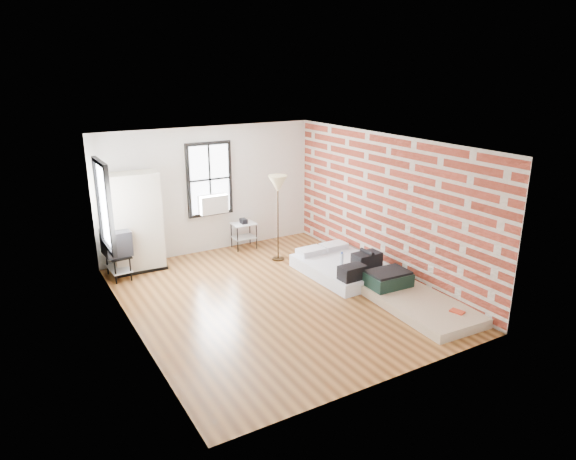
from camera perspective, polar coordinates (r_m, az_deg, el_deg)
ground at (r=9.41m, az=-1.42°, el=-7.55°), size 6.00×6.00×0.00m
room_shell at (r=9.22m, az=-1.33°, el=3.41°), size 5.02×6.02×2.80m
mattress_main at (r=10.42m, az=6.28°, el=-4.05°), size 1.46×1.95×0.61m
mattress_bare at (r=9.33m, az=13.69°, el=-7.39°), size 1.21×2.17×0.46m
wardrobe at (r=10.80m, az=-16.54°, el=0.81°), size 1.05×0.64×2.03m
side_table at (r=11.78m, az=-4.95°, el=0.19°), size 0.55×0.44×0.70m
floor_lamp at (r=10.74m, az=-1.15°, el=4.73°), size 0.40×0.40×1.86m
tv_stand at (r=10.57m, az=-18.51°, el=-1.47°), size 0.53×0.72×0.99m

